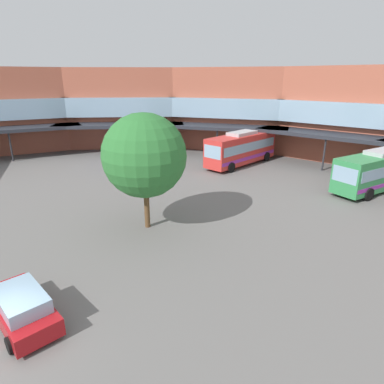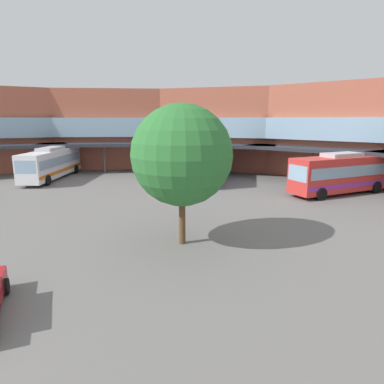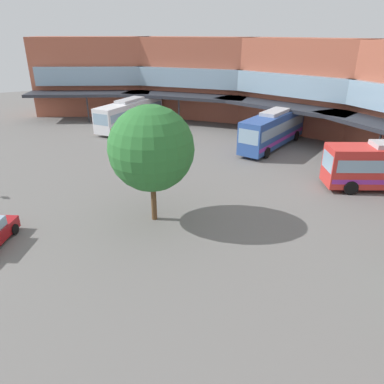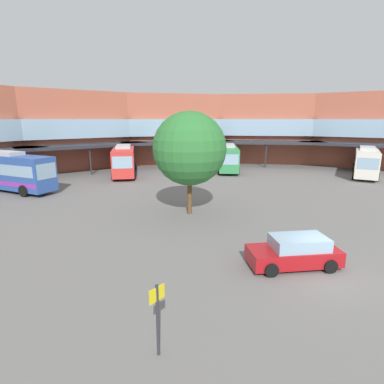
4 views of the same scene
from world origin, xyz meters
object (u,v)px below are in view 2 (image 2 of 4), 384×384
plaza_tree (182,155)px  bus_3 (340,173)px  bus_0 (52,163)px  bus_1 (214,162)px

plaza_tree → bus_3: bearing=80.6°
bus_0 → bus_1: 18.95m
bus_0 → plaza_tree: size_ratio=1.42×
bus_1 → bus_3: 13.48m
bus_0 → bus_3: 31.29m
bus_0 → plaza_tree: 26.26m
bus_1 → bus_3: bus_1 is taller
bus_1 → bus_0: bearing=-81.6°
plaza_tree → bus_0: bearing=166.8°
bus_3 → plaza_tree: plaza_tree is taller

